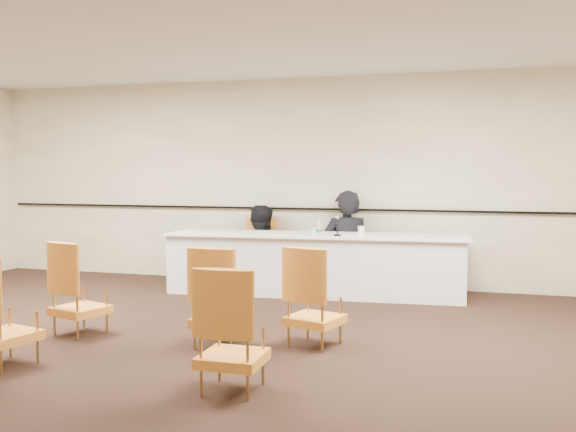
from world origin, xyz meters
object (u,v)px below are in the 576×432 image
at_px(aud_chair_front_left, 80,288).
at_px(water_bottle, 319,228).
at_px(panelist_main_chair, 346,254).
at_px(microphone, 337,226).
at_px(panelist_second, 259,263).
at_px(aud_chair_back_right, 233,328).
at_px(aud_chair_back_left, 5,310).
at_px(panelist_second_chair, 259,252).
at_px(coffee_cup, 361,231).
at_px(panel_table, 315,264).
at_px(panelist_main, 346,257).
at_px(aud_chair_front_right, 315,296).
at_px(aud_chair_front_mid, 220,296).
at_px(drinking_glass, 314,231).

bearing_deg(aud_chair_front_left, water_bottle, 72.56).
distance_m(panelist_main_chair, microphone, 0.86).
xyz_separation_m(panelist_second, aud_chair_back_right, (1.31, -4.38, 0.16)).
bearing_deg(aud_chair_back_left, panelist_second, 93.12).
bearing_deg(microphone, aud_chair_back_right, -102.88).
relative_size(panelist_second_chair, aud_chair_back_right, 1.00).
distance_m(panelist_second_chair, coffee_cup, 1.78).
bearing_deg(panel_table, panelist_main, 59.01).
bearing_deg(water_bottle, aud_chair_front_left, -124.63).
height_order(panelist_second, aud_chair_front_right, panelist_second).
xyz_separation_m(panelist_main_chair, aud_chair_front_left, (-2.05, -3.35, 0.00)).
height_order(panelist_main_chair, microphone, microphone).
distance_m(aud_chair_front_mid, aud_chair_back_right, 1.26).
bearing_deg(aud_chair_back_left, panel_table, 78.72).
relative_size(aud_chair_front_mid, aud_chair_back_left, 1.00).
xyz_separation_m(coffee_cup, aud_chair_front_mid, (-0.88, -2.62, -0.40)).
distance_m(panelist_main_chair, aud_chair_front_mid, 3.40).
bearing_deg(microphone, aud_chair_front_right, -95.94).
height_order(microphone, water_bottle, microphone).
bearing_deg(aud_chair_front_right, panel_table, 119.70).
height_order(panelist_second, aud_chair_back_right, panelist_second).
xyz_separation_m(panelist_second_chair, water_bottle, (1.05, -0.60, 0.43)).
distance_m(water_bottle, aud_chair_front_mid, 2.71).
relative_size(panel_table, panelist_second_chair, 4.23).
xyz_separation_m(water_bottle, drinking_glass, (-0.07, -0.03, -0.05)).
relative_size(microphone, coffee_cup, 1.94).
relative_size(panelist_main_chair, aud_chair_front_mid, 1.00).
xyz_separation_m(water_bottle, aud_chair_front_mid, (-0.31, -2.66, -0.43)).
relative_size(water_bottle, aud_chair_front_left, 0.21).
relative_size(panelist_main, aud_chair_back_right, 2.00).
xyz_separation_m(panelist_main, water_bottle, (-0.22, -0.70, 0.48)).
xyz_separation_m(panelist_main_chair, water_bottle, (-0.22, -0.70, 0.43)).
relative_size(panel_table, microphone, 15.30).
bearing_deg(aud_chair_front_mid, panelist_main, 80.48).
relative_size(panelist_main, coffee_cup, 14.06).
bearing_deg(aud_chair_back_right, panel_table, 94.12).
bearing_deg(aud_chair_back_right, panelist_main, 89.55).
distance_m(microphone, aud_chair_back_right, 3.78).
height_order(panelist_main_chair, aud_chair_front_right, same).
relative_size(panel_table, aud_chair_front_left, 4.23).
xyz_separation_m(panelist_second_chair, drinking_glass, (0.99, -0.63, 0.38)).
xyz_separation_m(panelist_main, coffee_cup, (0.34, -0.74, 0.44)).
height_order(aud_chair_front_left, aud_chair_back_right, same).
relative_size(water_bottle, drinking_glass, 2.03).
xyz_separation_m(panelist_main_chair, aud_chair_back_right, (0.04, -4.48, 0.00)).
xyz_separation_m(coffee_cup, aud_chair_back_right, (-0.30, -3.74, -0.40)).
bearing_deg(aud_chair_back_right, panelist_second, 105.74).
bearing_deg(aud_chair_front_left, panel_table, 74.69).
bearing_deg(panel_table, panelist_main_chair, 59.01).
height_order(panelist_second, drinking_glass, panelist_second).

